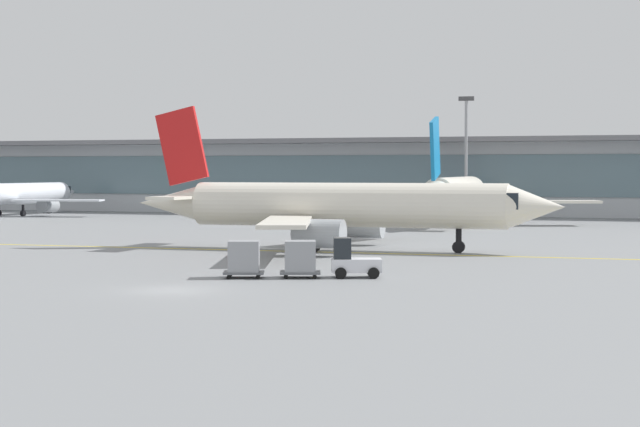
{
  "coord_description": "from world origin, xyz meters",
  "views": [
    {
      "loc": [
        21.89,
        -44.91,
        5.65
      ],
      "look_at": [
        2.08,
        16.01,
        3.0
      ],
      "focal_mm": 59.51,
      "sensor_mm": 36.0,
      "label": 1
    }
  ],
  "objects_px": {
    "taxiing_regional_jet": "(342,206)",
    "gate_airplane_0": "(17,194)",
    "baggage_tug": "(352,261)",
    "gate_airplane_1": "(455,193)",
    "cargo_dolly_trailing": "(244,258)",
    "apron_light_mast_1": "(466,152)",
    "cargo_dolly_lead": "(300,258)"
  },
  "relations": [
    {
      "from": "gate_airplane_1",
      "to": "cargo_dolly_trailing",
      "type": "xyz_separation_m",
      "value": [
        -0.08,
        -58.42,
        -2.14
      ]
    },
    {
      "from": "cargo_dolly_lead",
      "to": "cargo_dolly_trailing",
      "type": "bearing_deg",
      "value": 180.0
    },
    {
      "from": "gate_airplane_0",
      "to": "taxiing_regional_jet",
      "type": "xyz_separation_m",
      "value": [
        54.58,
        -41.59,
        0.47
      ]
    },
    {
      "from": "baggage_tug",
      "to": "taxiing_regional_jet",
      "type": "bearing_deg",
      "value": 89.27
    },
    {
      "from": "cargo_dolly_lead",
      "to": "gate_airplane_0",
      "type": "bearing_deg",
      "value": 114.72
    },
    {
      "from": "baggage_tug",
      "to": "gate_airplane_1",
      "type": "bearing_deg",
      "value": 76.24
    },
    {
      "from": "cargo_dolly_lead",
      "to": "cargo_dolly_trailing",
      "type": "distance_m",
      "value": 2.95
    },
    {
      "from": "taxiing_regional_jet",
      "to": "gate_airplane_0",
      "type": "bearing_deg",
      "value": 141.84
    },
    {
      "from": "taxiing_regional_jet",
      "to": "baggage_tug",
      "type": "distance_m",
      "value": 19.01
    },
    {
      "from": "cargo_dolly_trailing",
      "to": "apron_light_mast_1",
      "type": "height_order",
      "value": "apron_light_mast_1"
    },
    {
      "from": "gate_airplane_0",
      "to": "cargo_dolly_trailing",
      "type": "distance_m",
      "value": 82.54
    },
    {
      "from": "cargo_dolly_trailing",
      "to": "apron_light_mast_1",
      "type": "xyz_separation_m",
      "value": [
        -1.13,
        71.36,
        6.71
      ]
    },
    {
      "from": "gate_airplane_0",
      "to": "baggage_tug",
      "type": "distance_m",
      "value": 84.9
    },
    {
      "from": "taxiing_regional_jet",
      "to": "cargo_dolly_trailing",
      "type": "relative_size",
      "value": 12.38
    },
    {
      "from": "gate_airplane_1",
      "to": "cargo_dolly_lead",
      "type": "relative_size",
      "value": 12.8
    },
    {
      "from": "gate_airplane_1",
      "to": "cargo_dolly_lead",
      "type": "bearing_deg",
      "value": -179.41
    },
    {
      "from": "gate_airplane_0",
      "to": "cargo_dolly_lead",
      "type": "distance_m",
      "value": 83.73
    },
    {
      "from": "taxiing_regional_jet",
      "to": "apron_light_mast_1",
      "type": "bearing_deg",
      "value": 89.76
    },
    {
      "from": "taxiing_regional_jet",
      "to": "baggage_tug",
      "type": "relative_size",
      "value": 10.65
    },
    {
      "from": "gate_airplane_0",
      "to": "baggage_tug",
      "type": "relative_size",
      "value": 9.02
    },
    {
      "from": "gate_airplane_1",
      "to": "baggage_tug",
      "type": "height_order",
      "value": "gate_airplane_1"
    },
    {
      "from": "gate_airplane_0",
      "to": "cargo_dolly_trailing",
      "type": "relative_size",
      "value": 10.49
    },
    {
      "from": "cargo_dolly_lead",
      "to": "taxiing_regional_jet",
      "type": "bearing_deg",
      "value": 81.08
    },
    {
      "from": "taxiing_regional_jet",
      "to": "apron_light_mast_1",
      "type": "distance_m",
      "value": 51.8
    },
    {
      "from": "baggage_tug",
      "to": "cargo_dolly_trailing",
      "type": "distance_m",
      "value": 5.67
    },
    {
      "from": "taxiing_regional_jet",
      "to": "baggage_tug",
      "type": "height_order",
      "value": "taxiing_regional_jet"
    },
    {
      "from": "gate_airplane_1",
      "to": "taxiing_regional_jet",
      "type": "xyz_separation_m",
      "value": [
        -0.67,
        -38.65,
        -0.1
      ]
    },
    {
      "from": "gate_airplane_1",
      "to": "cargo_dolly_trailing",
      "type": "height_order",
      "value": "gate_airplane_1"
    },
    {
      "from": "gate_airplane_0",
      "to": "baggage_tug",
      "type": "xyz_separation_m",
      "value": [
        60.52,
        -59.52,
        -1.72
      ]
    },
    {
      "from": "taxiing_regional_jet",
      "to": "apron_light_mast_1",
      "type": "height_order",
      "value": "apron_light_mast_1"
    },
    {
      "from": "apron_light_mast_1",
      "to": "cargo_dolly_lead",
      "type": "bearing_deg",
      "value": -86.81
    },
    {
      "from": "taxiing_regional_jet",
      "to": "cargo_dolly_trailing",
      "type": "xyz_separation_m",
      "value": [
        0.59,
        -19.78,
        -2.04
      ]
    }
  ]
}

